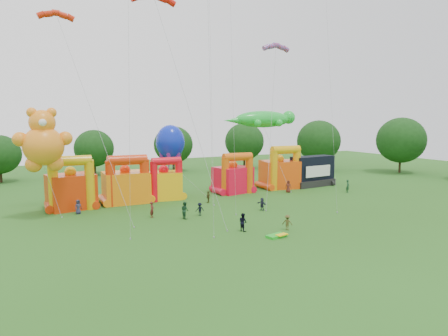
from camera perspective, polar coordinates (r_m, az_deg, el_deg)
name	(u,v)px	position (r m, az deg, el deg)	size (l,w,h in m)	color
ground	(295,254)	(34.56, 10.17, -12.02)	(160.00, 160.00, 0.00)	#255317
tree_ring	(281,180)	(32.88, 8.17, -1.71)	(120.91, 122.99, 12.07)	#352314
bouncy_castle_0	(71,189)	(53.19, -20.98, -2.76)	(6.07, 5.24, 6.79)	red
bouncy_castle_1	(126,185)	(54.85, -13.83, -2.31)	(5.69, 4.58, 6.54)	orange
bouncy_castle_2	(164,183)	(56.21, -8.51, -2.14)	(4.97, 4.17, 5.99)	#FFB30D
bouncy_castle_3	(234,177)	(60.58, 1.39, -1.34)	(6.02, 5.27, 6.17)	red
bouncy_castle_4	(280,172)	(65.21, 8.08, -0.55)	(6.34, 5.43, 6.96)	#F24B0D
stage_trailer	(313,171)	(68.18, 12.53, -0.49)	(8.06, 3.76, 5.05)	black
teddy_bear_kite	(44,144)	(48.39, -24.35, 3.09)	(6.14, 4.36, 12.53)	orange
gecko_kite	(269,137)	(64.33, 6.49, 4.45)	(13.14, 8.57, 12.59)	green
octopus_kite	(179,161)	(59.56, -6.49, 1.01)	(5.93, 7.43, 10.38)	#0C22BB
parafoil_kites	(184,115)	(46.51, -5.67, 7.51)	(32.57, 16.38, 25.92)	red
diamond_kites	(225,79)	(46.65, 0.15, 12.55)	(27.28, 19.37, 34.91)	red
folded_kite_bundle	(277,236)	(38.91, 7.60, -9.56)	(2.17, 1.42, 0.31)	green
spectator_0	(78,207)	(50.40, -20.11, -5.24)	(0.83, 0.54, 1.71)	#292C45
spectator_1	(152,210)	(46.38, -10.23, -5.89)	(0.67, 0.44, 1.83)	#581C19
spectator_2	(185,210)	(45.34, -5.61, -6.03)	(0.95, 0.74, 1.95)	#173B22
spectator_3	(200,209)	(46.67, -3.48, -5.89)	(0.99, 0.57, 1.52)	black
spectator_4	(208,197)	(53.64, -2.26, -4.15)	(0.92, 0.38, 1.56)	#47411C
spectator_5	(262,204)	(49.38, 5.44, -5.15)	(1.47, 0.47, 1.58)	#202036
spectator_6	(288,186)	(61.54, 9.17, -2.62)	(0.92, 0.60, 1.88)	#532017
spectator_7	(348,186)	(63.61, 17.26, -2.50)	(0.72, 0.47, 1.97)	#183D24
spectator_8	(243,222)	(40.39, 2.72, -7.72)	(0.90, 0.70, 1.84)	black
spectator_9	(287,222)	(41.26, 9.04, -7.69)	(1.01, 0.58, 1.56)	#48421D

